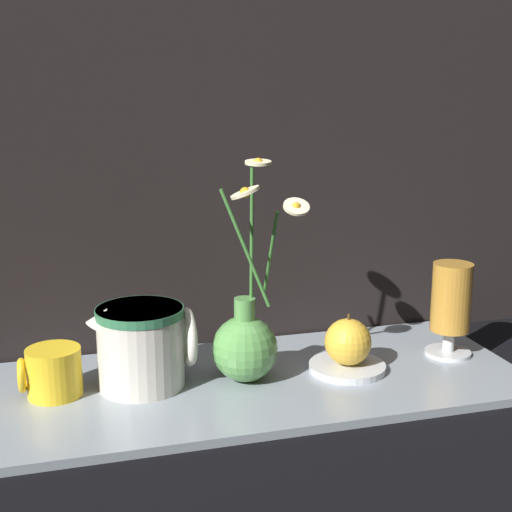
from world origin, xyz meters
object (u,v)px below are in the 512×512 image
object	(u,v)px
tea_glass	(451,302)
orange_fruit	(348,342)
ceramic_pitcher	(143,343)
yellow_mug	(52,372)
vase_with_flowers	(246,343)

from	to	relation	value
tea_glass	orange_fruit	distance (m)	0.18
ceramic_pitcher	orange_fruit	distance (m)	0.30
tea_glass	yellow_mug	bearing A→B (deg)	178.94
orange_fruit	ceramic_pitcher	bearing A→B (deg)	174.92
ceramic_pitcher	orange_fruit	bearing A→B (deg)	-5.08
ceramic_pitcher	tea_glass	world-z (taller)	tea_glass
yellow_mug	tea_glass	xyz separation A→B (m)	(0.60, -0.01, 0.05)
vase_with_flowers	orange_fruit	bearing A→B (deg)	-0.91
vase_with_flowers	tea_glass	size ratio (longest dim) A/B	2.16
ceramic_pitcher	yellow_mug	bearing A→B (deg)	179.41
vase_with_flowers	yellow_mug	xyz separation A→B (m)	(-0.27, 0.03, -0.02)
vase_with_flowers	ceramic_pitcher	bearing A→B (deg)	170.47
yellow_mug	orange_fruit	bearing A→B (deg)	-3.77
tea_glass	orange_fruit	size ratio (longest dim) A/B	1.91
yellow_mug	vase_with_flowers	bearing A→B (deg)	-5.43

